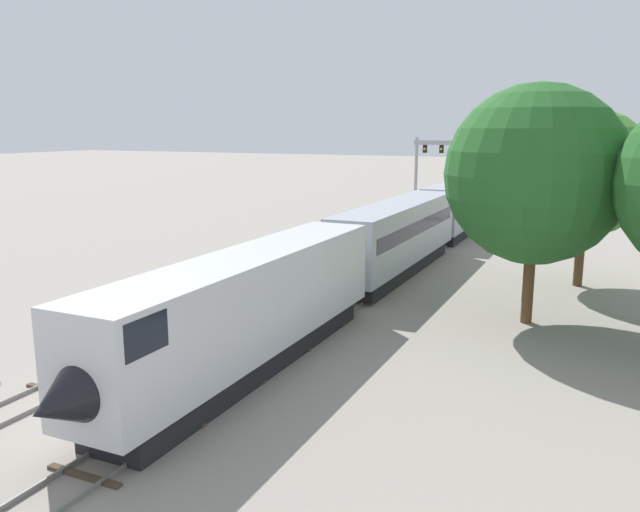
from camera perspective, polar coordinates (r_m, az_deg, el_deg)
The scene contains 7 objects.
ground_plane at distance 25.28m, azimuth -13.91°, elevation -11.43°, with size 400.00×400.00×0.00m, color gray.
track_main at distance 79.62m, azimuth 15.42°, elevation 4.08°, with size 2.60×200.00×0.16m.
track_near at distance 61.59m, azimuth 7.19°, elevation 2.35°, with size 2.60×160.00×0.16m.
passenger_train at distance 70.93m, azimuth 14.34°, elevation 5.35°, with size 3.04×115.60×4.80m.
signal_gantry at distance 73.06m, azimuth 13.04°, elevation 8.54°, with size 12.10×0.49×8.66m.
trackside_tree_left at distance 41.89m, azimuth 22.81°, elevation 6.88°, with size 7.71×7.71×10.87m.
trackside_tree_mid at distance 32.70m, azimuth 18.80°, elevation 6.93°, with size 8.77×8.77×11.86m.
Camera 1 is at (14.91, -17.98, 9.68)m, focal length 35.62 mm.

